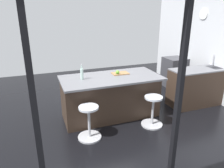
% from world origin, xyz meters
% --- Properties ---
extents(ground_plane, '(7.81, 7.81, 0.00)m').
position_xyz_m(ground_plane, '(0.00, 0.00, 0.00)').
color(ground_plane, black).
extents(window_panel_rear, '(6.01, 0.12, 2.64)m').
position_xyz_m(window_panel_rear, '(-0.00, 2.53, 1.17)').
color(window_panel_rear, silver).
rests_on(window_panel_rear, ground_plane).
extents(interior_partition_left, '(0.15, 5.06, 2.64)m').
position_xyz_m(interior_partition_left, '(-3.00, -0.00, 1.32)').
color(interior_partition_left, silver).
rests_on(interior_partition_left, ground_plane).
extents(sink_cabinet, '(1.97, 0.60, 1.20)m').
position_xyz_m(sink_cabinet, '(-2.66, 0.25, 0.47)').
color(sink_cabinet, '#38281E').
rests_on(sink_cabinet, ground_plane).
extents(oven_range, '(0.60, 0.61, 0.89)m').
position_xyz_m(oven_range, '(-2.65, -1.08, 0.44)').
color(oven_range, '#38383D').
rests_on(oven_range, ground_plane).
extents(kitchen_island, '(2.11, 1.02, 0.93)m').
position_xyz_m(kitchen_island, '(-0.13, 0.11, 0.47)').
color(kitchen_island, '#38281E').
rests_on(kitchen_island, ground_plane).
extents(stool_by_window, '(0.44, 0.44, 0.64)m').
position_xyz_m(stool_by_window, '(-0.80, 0.79, 0.30)').
color(stool_by_window, '#B7B7BC').
rests_on(stool_by_window, ground_plane).
extents(stool_middle, '(0.44, 0.44, 0.64)m').
position_xyz_m(stool_middle, '(0.53, 0.79, 0.30)').
color(stool_middle, '#B7B7BC').
rests_on(stool_middle, ground_plane).
extents(cutting_board, '(0.36, 0.24, 0.02)m').
position_xyz_m(cutting_board, '(-0.40, 0.00, 0.94)').
color(cutting_board, olive).
rests_on(cutting_board, kitchen_island).
extents(apple_green, '(0.08, 0.08, 0.08)m').
position_xyz_m(apple_green, '(-0.31, 0.06, 0.99)').
color(apple_green, '#609E2D').
rests_on(apple_green, cutting_board).
extents(water_bottle, '(0.06, 0.06, 0.31)m').
position_xyz_m(water_bottle, '(0.48, 0.10, 1.05)').
color(water_bottle, silver).
rests_on(water_bottle, kitchen_island).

